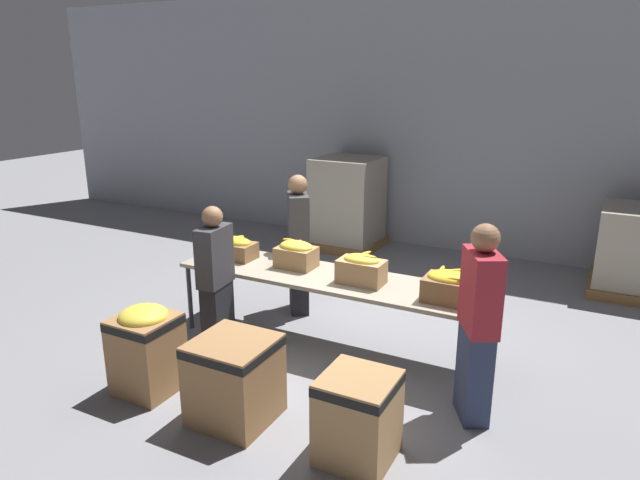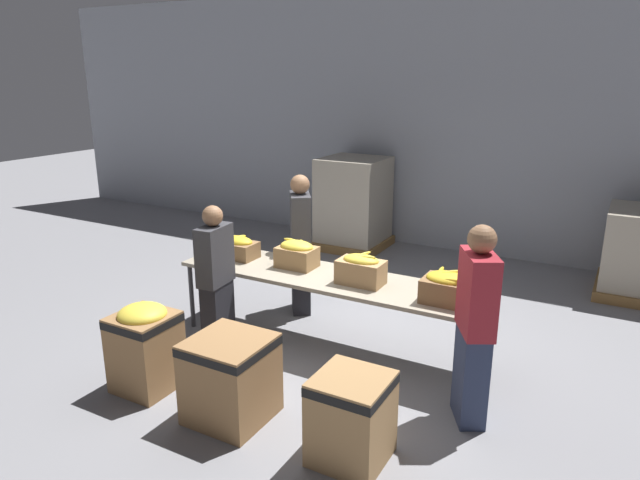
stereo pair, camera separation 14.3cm
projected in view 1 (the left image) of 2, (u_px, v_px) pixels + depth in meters
The scene contains 15 objects.
ground_plane at pixel (329, 345), 5.96m from camera, with size 30.00×30.00×0.00m, color gray.
wall_back at pixel (444, 122), 8.74m from camera, with size 16.00×0.08×4.00m.
sorting_table at pixel (329, 280), 5.76m from camera, with size 3.23×0.77×0.77m.
banana_box_0 at pixel (235, 247), 6.26m from camera, with size 0.44×0.28×0.26m.
banana_box_1 at pixel (296, 254), 5.97m from camera, with size 0.40×0.30×0.29m.
banana_box_2 at pixel (361, 269), 5.51m from camera, with size 0.45×0.28×0.31m.
banana_box_3 at pixel (449, 286), 5.09m from camera, with size 0.44×0.35×0.29m.
volunteer_0 at pixel (298, 245), 6.61m from camera, with size 0.43×0.49×1.64m.
volunteer_1 at pixel (216, 281), 5.65m from camera, with size 0.24×0.42×1.52m.
volunteer_2 at pixel (478, 325), 4.51m from camera, with size 0.41×0.50×1.65m.
donation_bin_0 at pixel (146, 346), 5.01m from camera, with size 0.51×0.51×0.80m.
donation_bin_1 at pixel (234, 377), 4.61m from camera, with size 0.62×0.62×0.70m.
donation_bin_2 at pixel (358, 415), 4.13m from camera, with size 0.53×0.53×0.67m.
pallet_stack_0 at pixel (640, 252), 7.23m from camera, with size 1.09×1.09×1.11m.
pallet_stack_1 at pixel (348, 204), 9.13m from camera, with size 1.05×1.05×1.45m.
Camera 1 is at (2.41, -4.84, 2.75)m, focal length 32.00 mm.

